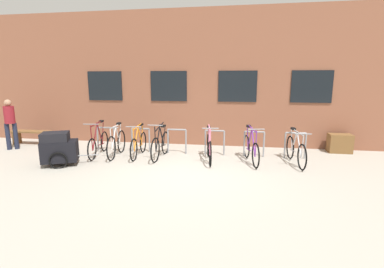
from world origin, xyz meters
name	(u,v)px	position (x,y,z in m)	size (l,w,h in m)	color
ground_plane	(187,174)	(0.00, 0.00, 0.00)	(42.00, 42.00, 0.00)	#B2ADA0
storefront_building	(212,79)	(0.00, 6.80, 2.35)	(28.00, 7.24, 4.69)	brown
bike_rack	(196,139)	(-0.05, 1.90, 0.49)	(6.63, 0.05, 0.80)	gray
bicycle_purple	(251,149)	(1.63, 1.29, 0.39)	(0.51, 1.71, 1.07)	black
bicycle_maroon	(98,143)	(-3.01, 1.31, 0.38)	(0.44, 1.76, 1.09)	black
bicycle_silver	(296,150)	(2.86, 1.35, 0.38)	(0.44, 1.78, 0.98)	black
bicycle_orange	(139,144)	(-1.74, 1.41, 0.37)	(0.44, 1.70, 1.02)	black
bicycle_pink	(209,147)	(0.44, 1.26, 0.39)	(0.45, 1.74, 1.07)	black
bicycle_white	(117,143)	(-2.42, 1.31, 0.39)	(0.44, 1.69, 1.02)	black
bicycle_black	(161,145)	(-1.03, 1.35, 0.39)	(0.44, 1.70, 1.09)	black
bike_trailer	(59,148)	(-3.57, 0.16, 0.48)	(1.45, 0.91, 0.94)	black
wooden_bench	(31,135)	(-6.18, 2.33, 0.35)	(1.43, 0.40, 0.50)	brown
person_by_bench	(10,121)	(-6.25, 1.56, 0.97)	(0.32, 0.32, 1.68)	#1E2338
backpack	(46,146)	(-4.81, 1.29, 0.22)	(0.28, 0.20, 0.44)	maroon
planter_box	(340,143)	(4.52, 2.85, 0.30)	(0.70, 0.44, 0.60)	brown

